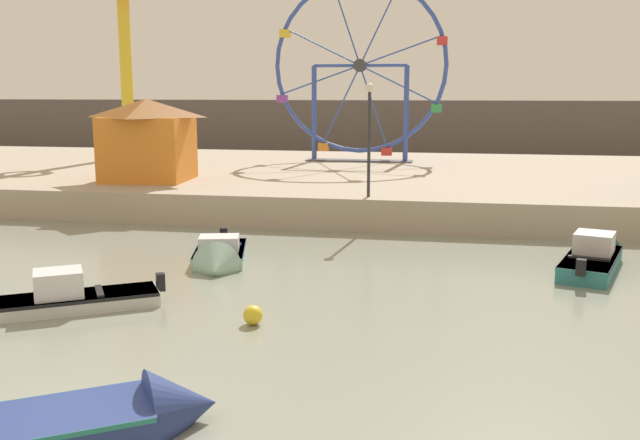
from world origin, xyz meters
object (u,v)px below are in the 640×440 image
ferris_wheel_blue_frame (360,69)px  drop_tower_yellow_tower (125,46)px  motorboat_seafoam (218,258)px  motorboat_navy_blue (78,425)px  motorboat_pale_grey (43,301)px  mooring_buoy_orange (253,315)px  carnival_booth_orange_canopy (148,138)px  promenade_lamp_near (369,124)px  motorboat_teal_painted (595,255)px

ferris_wheel_blue_frame → drop_tower_yellow_tower: drop_tower_yellow_tower is taller
motorboat_seafoam → motorboat_navy_blue: bearing=-6.5°
motorboat_pale_grey → mooring_buoy_orange: bearing=148.7°
mooring_buoy_orange → motorboat_pale_grey: bearing=-179.2°
motorboat_pale_grey → drop_tower_yellow_tower: drop_tower_yellow_tower is taller
motorboat_seafoam → mooring_buoy_orange: motorboat_seafoam is taller
drop_tower_yellow_tower → carnival_booth_orange_canopy: (5.82, -10.31, -4.66)m
promenade_lamp_near → mooring_buoy_orange: size_ratio=9.51×
motorboat_navy_blue → motorboat_pale_grey: bearing=92.2°
motorboat_pale_grey → carnival_booth_orange_canopy: carnival_booth_orange_canopy is taller
promenade_lamp_near → motorboat_teal_painted: bearing=-30.8°
motorboat_pale_grey → ferris_wheel_blue_frame: (4.18, 24.98, 6.03)m
motorboat_pale_grey → carnival_booth_orange_canopy: bearing=-107.3°
promenade_lamp_near → ferris_wheel_blue_frame: bearing=99.0°
motorboat_seafoam → promenade_lamp_near: bearing=136.1°
promenade_lamp_near → carnival_booth_orange_canopy: bearing=162.8°
carnival_booth_orange_canopy → mooring_buoy_orange: 17.44m
motorboat_seafoam → promenade_lamp_near: size_ratio=0.96×
drop_tower_yellow_tower → motorboat_seafoam: bearing=-58.4°
drop_tower_yellow_tower → motorboat_pale_grey: bearing=-68.8°
motorboat_navy_blue → ferris_wheel_blue_frame: (0.14, 30.56, 6.02)m
carnival_booth_orange_canopy → mooring_buoy_orange: (8.97, -14.69, -2.86)m
motorboat_teal_painted → ferris_wheel_blue_frame: bearing=45.6°
motorboat_navy_blue → carnival_booth_orange_canopy: size_ratio=1.17×
motorboat_pale_grey → promenade_lamp_near: (6.30, 11.60, 3.66)m
motorboat_navy_blue → motorboat_pale_grey: (-4.04, 5.59, -0.01)m
motorboat_pale_grey → mooring_buoy_orange: 5.09m
motorboat_navy_blue → carnival_booth_orange_canopy: (-7.92, 20.34, 2.80)m
ferris_wheel_blue_frame → motorboat_navy_blue: bearing=-90.3°
motorboat_teal_painted → mooring_buoy_orange: (-8.54, -7.16, -0.10)m
mooring_buoy_orange → carnival_booth_orange_canopy: bearing=121.4°
ferris_wheel_blue_frame → drop_tower_yellow_tower: bearing=179.6°
motorboat_teal_painted → ferris_wheel_blue_frame: 20.98m
motorboat_navy_blue → promenade_lamp_near: size_ratio=1.16×
ferris_wheel_blue_frame → carnival_booth_orange_canopy: size_ratio=2.44×
motorboat_seafoam → motorboat_pale_grey: motorboat_pale_grey is taller
motorboat_teal_painted → promenade_lamp_near: promenade_lamp_near is taller
motorboat_teal_painted → drop_tower_yellow_tower: 30.29m
motorboat_pale_grey → ferris_wheel_blue_frame: 26.03m
ferris_wheel_blue_frame → carnival_booth_orange_canopy: 13.41m
carnival_booth_orange_canopy → promenade_lamp_near: 10.68m
motorboat_navy_blue → motorboat_teal_painted: 16.01m
motorboat_seafoam → motorboat_pale_grey: (-2.58, -5.09, 0.03)m
motorboat_navy_blue → motorboat_seafoam: size_ratio=1.21×
drop_tower_yellow_tower → promenade_lamp_near: drop_tower_yellow_tower is taller
motorboat_teal_painted → drop_tower_yellow_tower: (-23.33, 17.83, 7.42)m
drop_tower_yellow_tower → promenade_lamp_near: bearing=-40.1°
motorboat_navy_blue → motorboat_seafoam: bearing=64.1°
motorboat_navy_blue → motorboat_teal_painted: motorboat_teal_painted is taller
motorboat_pale_grey → mooring_buoy_orange: (5.09, 0.07, -0.06)m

